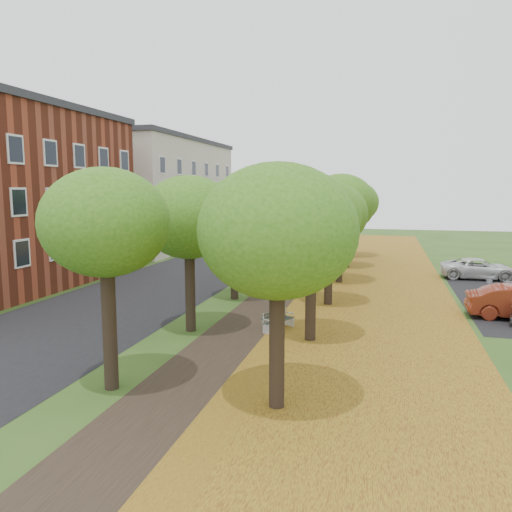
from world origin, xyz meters
The scene contains 9 objects.
ground centered at (0.00, 0.00, 0.00)m, with size 120.00×120.00×0.00m, color #2D4C19.
street_asphalt centered at (-7.50, 15.00, 0.00)m, with size 8.00×70.00×0.01m, color black.
footpath centered at (0.00, 15.00, 0.00)m, with size 3.20×70.00×0.01m, color black.
leaf_verge centered at (5.00, 15.00, 0.01)m, with size 7.50×70.00×0.01m, color #A8891F.
tree_row_west centered at (-2.20, 15.00, 4.47)m, with size 3.85×33.85×6.14m.
tree_row_east centered at (2.60, 15.00, 4.47)m, with size 3.85×33.85×6.14m.
building_cream centered at (-17.00, 33.00, 5.21)m, with size 10.30×20.30×10.40m.
bench centered at (1.15, 6.97, 0.40)m, with size 1.09×1.67×0.77m.
car_white centered at (11.05, 21.40, 0.64)m, with size 2.13×4.63×1.29m, color silver.
Camera 1 is at (5.18, -12.11, 5.65)m, focal length 35.00 mm.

